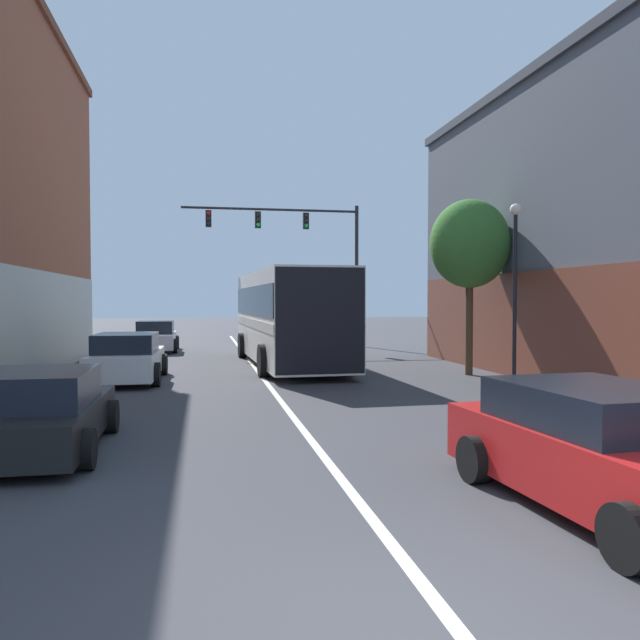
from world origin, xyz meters
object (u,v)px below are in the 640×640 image
(hatchback_foreground, at_px, (608,451))
(parked_car_left_far, at_px, (38,413))
(parked_car_left_near, at_px, (127,358))
(parked_car_left_mid, at_px, (156,337))
(street_lamp, at_px, (515,290))
(street_tree_near, at_px, (470,245))
(traffic_signal_gantry, at_px, (301,241))
(bus, at_px, (288,313))

(hatchback_foreground, xyz_separation_m, parked_car_left_far, (-6.86, 3.91, -0.05))
(parked_car_left_near, height_order, parked_car_left_mid, parked_car_left_mid)
(street_lamp, relative_size, street_tree_near, 0.87)
(parked_car_left_far, relative_size, traffic_signal_gantry, 0.45)
(parked_car_left_near, xyz_separation_m, traffic_signal_gantry, (6.95, 12.14, 4.60))
(parked_car_left_mid, xyz_separation_m, street_tree_near, (10.21, -11.04, 3.37))
(street_lamp, bearing_deg, parked_car_left_far, -156.41)
(street_tree_near, bearing_deg, traffic_signal_gantry, 104.80)
(street_lamp, xyz_separation_m, street_tree_near, (0.41, 3.62, 1.46))
(parked_car_left_mid, height_order, street_lamp, street_lamp)
(traffic_signal_gantry, height_order, street_lamp, traffic_signal_gantry)
(parked_car_left_near, relative_size, parked_car_left_mid, 1.02)
(hatchback_foreground, bearing_deg, street_lamp, -25.48)
(parked_car_left_far, bearing_deg, parked_car_left_mid, -1.40)
(hatchback_foreground, bearing_deg, bus, 1.23)
(hatchback_foreground, relative_size, parked_car_left_far, 1.12)
(parked_car_left_near, height_order, traffic_signal_gantry, traffic_signal_gantry)
(bus, height_order, parked_car_left_near, bus)
(parked_car_left_far, height_order, street_lamp, street_lamp)
(parked_car_left_near, xyz_separation_m, street_lamp, (9.84, -3.96, 1.92))
(parked_car_left_near, distance_m, parked_car_left_far, 8.41)
(parked_car_left_far, bearing_deg, hatchback_foreground, -119.99)
(hatchback_foreground, bearing_deg, traffic_signal_gantry, -4.81)
(parked_car_left_far, distance_m, traffic_signal_gantry, 22.28)
(hatchback_foreground, height_order, traffic_signal_gantry, traffic_signal_gantry)
(hatchback_foreground, xyz_separation_m, street_lamp, (3.32, 8.35, 1.93))
(bus, xyz_separation_m, parked_car_left_near, (-5.12, -3.57, -1.18))
(parked_car_left_far, xyz_separation_m, traffic_signal_gantry, (7.29, 20.54, 4.67))
(street_tree_near, bearing_deg, parked_car_left_near, 178.10)
(street_lamp, bearing_deg, parked_car_left_near, 158.08)
(parked_car_left_mid, bearing_deg, parked_car_left_near, 179.43)
(street_tree_near, bearing_deg, parked_car_left_mid, 132.77)
(parked_car_left_near, height_order, street_lamp, street_lamp)
(bus, bearing_deg, parked_car_left_near, 122.93)
(bus, relative_size, parked_car_left_far, 2.70)
(parked_car_left_mid, distance_m, street_lamp, 17.74)
(street_lamp, bearing_deg, street_tree_near, 83.59)
(hatchback_foreground, xyz_separation_m, street_tree_near, (3.72, 11.97, 3.39))
(bus, xyz_separation_m, parked_car_left_mid, (-5.09, 7.13, -1.18))
(hatchback_foreground, height_order, parked_car_left_near, parked_car_left_near)
(parked_car_left_far, distance_m, street_tree_near, 13.74)
(hatchback_foreground, xyz_separation_m, parked_car_left_near, (-6.52, 12.31, 0.01))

